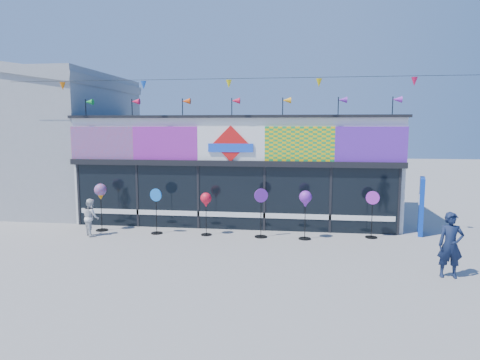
% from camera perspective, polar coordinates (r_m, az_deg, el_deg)
% --- Properties ---
extents(ground, '(80.00, 80.00, 0.00)m').
position_cam_1_polar(ground, '(12.33, -3.67, -10.31)').
color(ground, gray).
rests_on(ground, ground).
extents(kite_shop, '(16.00, 5.70, 5.31)m').
position_cam_1_polar(kite_shop, '(17.71, 0.05, 1.80)').
color(kite_shop, white).
rests_on(kite_shop, ground).
extents(neighbour_building, '(8.18, 7.20, 6.87)m').
position_cam_1_polar(neighbour_building, '(22.27, -26.10, 5.15)').
color(neighbour_building, '#95979A').
rests_on(neighbour_building, ground).
extents(blue_sign, '(0.38, 0.99, 1.96)m').
position_cam_1_polar(blue_sign, '(15.99, 23.02, -3.19)').
color(blue_sign, '#0B36A7').
rests_on(blue_sign, ground).
extents(spinner_0, '(0.43, 0.43, 1.69)m').
position_cam_1_polar(spinner_0, '(15.91, -18.10, -1.68)').
color(spinner_0, black).
rests_on(spinner_0, ground).
extents(spinner_1, '(0.44, 0.40, 1.58)m').
position_cam_1_polar(spinner_1, '(15.07, -11.11, -3.93)').
color(spinner_1, black).
rests_on(spinner_1, ground).
extents(spinner_2, '(0.37, 0.37, 1.47)m').
position_cam_1_polar(spinner_2, '(14.57, -4.56, -2.84)').
color(spinner_2, black).
rests_on(spinner_2, ground).
extents(spinner_3, '(0.45, 0.42, 1.65)m').
position_cam_1_polar(spinner_3, '(14.32, 2.82, -4.23)').
color(spinner_3, black).
rests_on(spinner_3, ground).
extents(spinner_4, '(0.41, 0.41, 1.62)m').
position_cam_1_polar(spinner_4, '(14.14, 8.71, -2.72)').
color(spinner_4, black).
rests_on(spinner_4, ground).
extents(spinner_5, '(0.44, 0.40, 1.58)m').
position_cam_1_polar(spinner_5, '(14.90, 17.20, -4.26)').
color(spinner_5, black).
rests_on(spinner_5, ground).
extents(adult_man, '(0.61, 0.42, 1.63)m').
position_cam_1_polar(adult_man, '(11.76, 26.26, -7.79)').
color(adult_man, '#111B37').
rests_on(adult_man, ground).
extents(child, '(0.68, 0.69, 1.27)m').
position_cam_1_polar(child, '(15.45, -19.27, -4.70)').
color(child, silver).
rests_on(child, ground).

